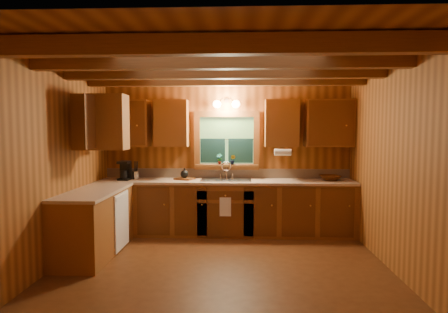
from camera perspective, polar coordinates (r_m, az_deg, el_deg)
room at (r=4.65m, az=-0.42°, el=-1.32°), size 4.20×4.20×4.20m
ceiling_beams at (r=4.69m, az=-0.43°, el=13.31°), size 4.20×2.54×0.18m
base_cabinets at (r=6.09m, az=-4.50°, el=-8.32°), size 4.20×2.22×0.86m
countertop at (r=6.02m, az=-4.38°, el=-4.12°), size 4.20×2.24×0.04m
backsplash at (r=6.56m, az=0.41°, el=-2.55°), size 4.20×0.02×0.16m
dishwasher_panel at (r=5.72m, az=-15.13°, el=-9.27°), size 0.02×0.60×0.80m
upper_cabinets at (r=6.10m, az=-5.08°, el=5.03°), size 4.19×1.77×0.78m
window at (r=6.50m, az=0.40°, el=2.25°), size 1.12×0.08×1.00m
window_sill at (r=6.48m, az=0.39°, el=-1.38°), size 1.06×0.14×0.04m
wall_sconce at (r=6.39m, az=0.37°, el=7.92°), size 0.45×0.21×0.17m
paper_towel_roll at (r=6.20m, az=8.82°, el=0.64°), size 0.27×0.11×0.11m
dish_towel at (r=6.02m, az=0.19°, el=-7.59°), size 0.18×0.01×0.30m
sink at (r=6.29m, az=0.31°, el=-3.97°), size 0.82×0.48×0.43m
coffee_maker at (r=6.52m, az=-14.68°, el=-2.05°), size 0.18×0.23×0.32m
utensil_crock at (r=6.54m, az=-13.13°, el=-2.71°), size 0.11×0.11×0.31m
cutting_board at (r=6.39m, az=-5.97°, el=-3.35°), size 0.36×0.32×0.03m
teakettle at (r=6.38m, az=-5.98°, el=-2.63°), size 0.13×0.13×0.17m
wicker_basket at (r=6.49m, az=15.67°, el=-3.10°), size 0.37×0.37×0.09m
potted_plant_left at (r=6.46m, az=-0.70°, el=-0.38°), size 0.12×0.09×0.19m
potted_plant_right at (r=6.43m, az=1.31°, el=-0.50°), size 0.11×0.10×0.17m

